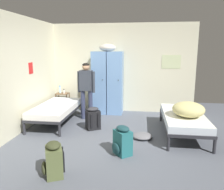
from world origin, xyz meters
TOP-DOWN VIEW (x-y plane):
  - ground_plane at (0.00, 0.00)m, footprint 7.78×7.78m
  - room_backdrop at (-1.13, 1.17)m, footprint 4.38×4.92m
  - locker_bank at (-0.39, 2.15)m, footprint 0.90×0.55m
  - shelf_unit at (-1.83, 2.17)m, footprint 0.38×0.30m
  - bed_right at (1.58, 0.61)m, footprint 0.90×1.90m
  - bed_left_rear at (-1.58, 1.02)m, footprint 0.90×1.90m
  - bedding_heap at (1.63, 0.41)m, footprint 0.68×0.69m
  - person_traveler at (-0.87, 1.46)m, footprint 0.49×0.22m
  - water_bottle at (-1.91, 2.19)m, footprint 0.06×0.06m
  - lotion_bottle at (-1.76, 2.13)m, footprint 0.05×0.05m
  - backpack_olive at (-0.67, -1.43)m, footprint 0.40×0.39m
  - backpack_teal at (0.30, -0.57)m, footprint 0.42×0.41m
  - backpack_black at (-0.53, 0.68)m, footprint 0.40×0.41m
  - clothes_pile_grey at (0.67, 0.25)m, footprint 0.43×0.42m

SIDE VIEW (x-z plane):
  - ground_plane at x=0.00m, z-range 0.00..0.00m
  - clothes_pile_grey at x=0.67m, z-range 0.00..0.11m
  - backpack_olive at x=-0.67m, z-range -0.02..0.53m
  - backpack_teal at x=0.30m, z-range -0.02..0.53m
  - backpack_black at x=-0.53m, z-range -0.02..0.53m
  - shelf_unit at x=-1.83m, z-range 0.06..0.63m
  - bed_right at x=1.58m, z-range 0.14..0.63m
  - bed_left_rear at x=-1.58m, z-range 0.14..0.63m
  - lotion_bottle at x=-1.76m, z-range 0.56..0.70m
  - bedding_heap at x=1.63m, z-range 0.49..0.81m
  - water_bottle at x=-1.91m, z-range 0.56..0.79m
  - person_traveler at x=-0.87m, z-range 0.16..1.71m
  - locker_bank at x=-0.39m, z-range -0.07..2.00m
  - room_backdrop at x=-1.13m, z-range 0.00..2.68m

